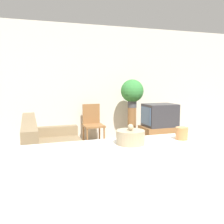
{
  "coord_description": "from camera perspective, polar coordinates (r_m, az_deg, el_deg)",
  "views": [
    {
      "loc": [
        -1.23,
        -2.34,
        1.44
      ],
      "look_at": [
        0.24,
        2.01,
        0.85
      ],
      "focal_mm": 40.0,
      "sensor_mm": 36.0,
      "label": 1
    }
  ],
  "objects": [
    {
      "name": "ground_plane",
      "position": [
        3.01,
        8.55,
        -21.38
      ],
      "size": [
        14.0,
        14.0,
        0.0
      ],
      "primitive_type": "plane",
      "color": "gray"
    },
    {
      "name": "wall_back",
      "position": [
        5.9,
        -6.67,
        6.41
      ],
      "size": [
        9.0,
        0.06,
        2.7
      ],
      "color": "beige",
      "rests_on": "ground_plane"
    },
    {
      "name": "couch",
      "position": [
        3.98,
        -13.43,
        -9.7
      ],
      "size": [
        0.96,
        1.77,
        0.86
      ],
      "color": "#847051",
      "rests_on": "ground_plane"
    },
    {
      "name": "tv_stand",
      "position": [
        5.31,
        10.77,
        -5.79
      ],
      "size": [
        0.75,
        0.52,
        0.49
      ],
      "color": "olive",
      "rests_on": "ground_plane"
    },
    {
      "name": "television",
      "position": [
        5.22,
        10.83,
        -0.7
      ],
      "size": [
        0.64,
        0.5,
        0.46
      ],
      "color": "#333338",
      "rests_on": "tv_stand"
    },
    {
      "name": "wooden_chair",
      "position": [
        5.64,
        -4.45,
        -2.33
      ],
      "size": [
        0.44,
        0.44,
        0.9
      ],
      "color": "olive",
      "rests_on": "ground_plane"
    },
    {
      "name": "plant_stand",
      "position": [
        5.79,
        4.56,
        -2.97
      ],
      "size": [
        0.19,
        0.19,
        0.81
      ],
      "color": "olive",
      "rests_on": "ground_plane"
    },
    {
      "name": "potted_plant",
      "position": [
        5.7,
        4.64,
        4.72
      ],
      "size": [
        0.52,
        0.52,
        0.64
      ],
      "color": "#4C4C51",
      "rests_on": "plant_stand"
    },
    {
      "name": "foreground_counter",
      "position": [
        2.3,
        16.59,
        -17.68
      ],
      "size": [
        2.96,
        0.44,
        0.96
      ],
      "color": "silver",
      "rests_on": "ground_plane"
    },
    {
      "name": "decorative_bowl",
      "position": [
        1.88,
        4.24,
        -5.71
      ],
      "size": [
        0.21,
        0.21,
        0.15
      ],
      "color": "tan",
      "rests_on": "foreground_counter"
    },
    {
      "name": "candle_jar",
      "position": [
        2.09,
        15.64,
        -4.73
      ],
      "size": [
        0.1,
        0.1,
        0.1
      ],
      "color": "#C6844C",
      "rests_on": "foreground_counter"
    }
  ]
}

